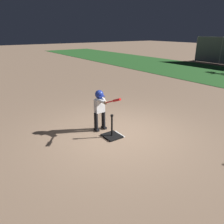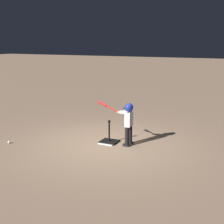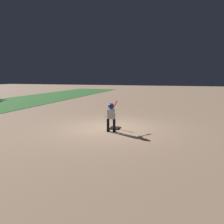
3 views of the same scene
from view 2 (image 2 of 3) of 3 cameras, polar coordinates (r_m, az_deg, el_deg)
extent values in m
plane|color=#93755B|center=(8.76, -1.20, -5.95)|extent=(90.00, 90.00, 0.00)
cube|color=white|center=(8.90, -0.70, -5.59)|extent=(0.45, 0.45, 0.02)
cube|color=black|center=(8.94, -0.51, -5.42)|extent=(0.49, 0.44, 0.04)
cylinder|color=black|center=(8.85, -0.51, -3.60)|extent=(0.05, 0.05, 0.55)
cylinder|color=black|center=(8.77, -0.52, -1.71)|extent=(0.08, 0.08, 0.05)
cylinder|color=black|center=(8.54, 2.75, -4.57)|extent=(0.12, 0.12, 0.54)
cube|color=black|center=(8.63, 2.61, -6.07)|extent=(0.18, 0.10, 0.06)
cylinder|color=black|center=(8.77, 3.35, -4.10)|extent=(0.12, 0.12, 0.54)
cube|color=black|center=(8.85, 3.20, -5.57)|extent=(0.18, 0.10, 0.06)
cube|color=silver|center=(8.53, 3.09, -1.33)|extent=(0.16, 0.29, 0.40)
sphere|color=#936B4C|center=(8.46, 3.12, 0.74)|extent=(0.20, 0.20, 0.20)
sphere|color=navy|center=(8.46, 3.12, 0.83)|extent=(0.24, 0.24, 0.24)
cube|color=navy|center=(8.50, 2.48, 0.69)|extent=(0.13, 0.18, 0.01)
cylinder|color=silver|center=(8.50, 2.06, -0.11)|extent=(0.33, 0.16, 0.12)
cylinder|color=silver|center=(8.58, 2.27, 0.01)|extent=(0.33, 0.18, 0.12)
sphere|color=#936B4C|center=(8.60, 1.24, -0.08)|extent=(0.10, 0.10, 0.10)
cylinder|color=red|center=(8.69, -0.63, 0.89)|extent=(0.62, 0.05, 0.27)
cylinder|color=red|center=(8.75, -1.80, 1.49)|extent=(0.28, 0.07, 0.16)
cylinder|color=black|center=(8.59, 1.35, -0.14)|extent=(0.03, 0.05, 0.05)
sphere|color=white|center=(9.30, -18.32, -5.26)|extent=(0.07, 0.07, 0.07)
camera|label=1|loc=(13.41, -12.17, 12.17)|focal=35.00mm
camera|label=3|loc=(11.51, 52.50, 4.99)|focal=35.00mm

